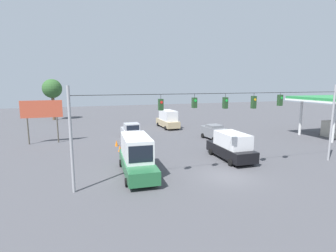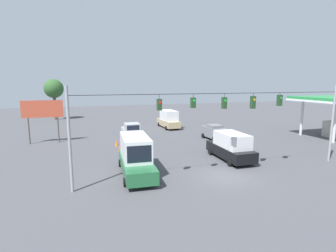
% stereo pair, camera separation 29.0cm
% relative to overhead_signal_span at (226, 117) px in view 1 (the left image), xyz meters
% --- Properties ---
extents(ground_plane, '(140.00, 140.00, 0.00)m').
position_rel_overhead_signal_span_xyz_m(ground_plane, '(0.13, 0.74, -4.74)').
color(ground_plane, '#47474C').
extents(overhead_signal_span, '(23.35, 0.38, 7.23)m').
position_rel_overhead_signal_span_xyz_m(overhead_signal_span, '(0.00, 0.00, 0.00)').
color(overhead_signal_span, '#939399').
rests_on(overhead_signal_span, ground_plane).
extents(box_truck_black_crossing_near, '(2.60, 6.10, 2.67)m').
position_rel_overhead_signal_span_xyz_m(box_truck_black_crossing_near, '(-2.71, -3.32, -3.42)').
color(box_truck_black_crossing_near, black).
rests_on(box_truck_black_crossing_near, ground_plane).
extents(pickup_truck_silver_withflow_far, '(2.31, 5.25, 2.12)m').
position_rel_overhead_signal_span_xyz_m(pickup_truck_silver_withflow_far, '(4.63, -16.25, -3.77)').
color(pickup_truck_silver_withflow_far, '#A8AAB2').
rests_on(pickup_truck_silver_withflow_far, ground_plane).
extents(box_truck_tan_oncoming_deep, '(2.42, 6.27, 2.93)m').
position_rel_overhead_signal_span_xyz_m(box_truck_tan_oncoming_deep, '(-2.77, -22.61, -3.30)').
color(box_truck_tan_oncoming_deep, tan).
rests_on(box_truck_tan_oncoming_deep, ground_plane).
extents(sedan_grey_oncoming_far, '(2.28, 4.30, 1.96)m').
position_rel_overhead_signal_span_xyz_m(sedan_grey_oncoming_far, '(-5.65, -12.06, -3.72)').
color(sedan_grey_oncoming_far, slate).
rests_on(sedan_grey_oncoming_far, ground_plane).
extents(box_truck_green_parked_shoulder, '(2.82, 7.40, 3.13)m').
position_rel_overhead_signal_span_xyz_m(box_truck_green_parked_shoulder, '(6.83, -2.28, -3.21)').
color(box_truck_green_parked_shoulder, '#236038').
rests_on(box_truck_green_parked_shoulder, ground_plane).
extents(traffic_cone_nearest, '(0.36, 0.36, 0.72)m').
position_rel_overhead_signal_span_xyz_m(traffic_cone_nearest, '(6.98, -4.78, -4.38)').
color(traffic_cone_nearest, orange).
rests_on(traffic_cone_nearest, ground_plane).
extents(traffic_cone_second, '(0.36, 0.36, 0.72)m').
position_rel_overhead_signal_span_xyz_m(traffic_cone_second, '(7.04, -7.37, -4.38)').
color(traffic_cone_second, orange).
rests_on(traffic_cone_second, ground_plane).
extents(traffic_cone_third, '(0.36, 0.36, 0.72)m').
position_rel_overhead_signal_span_xyz_m(traffic_cone_third, '(7.11, -9.83, -4.38)').
color(traffic_cone_third, orange).
rests_on(traffic_cone_third, ground_plane).
extents(traffic_cone_fourth, '(0.36, 0.36, 0.72)m').
position_rel_overhead_signal_span_xyz_m(traffic_cone_fourth, '(7.11, -12.44, -4.38)').
color(traffic_cone_fourth, orange).
rests_on(traffic_cone_fourth, ground_plane).
extents(roadside_billboard, '(4.72, 0.16, 5.31)m').
position_rel_overhead_signal_span_xyz_m(roadside_billboard, '(15.41, -16.78, -0.81)').
color(roadside_billboard, '#4C473D').
rests_on(roadside_billboard, ground_plane).
extents(tree_horizon_left, '(3.77, 3.77, 8.17)m').
position_rel_overhead_signal_span_xyz_m(tree_horizon_left, '(15.98, -39.08, 1.42)').
color(tree_horizon_left, brown).
rests_on(tree_horizon_left, ground_plane).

